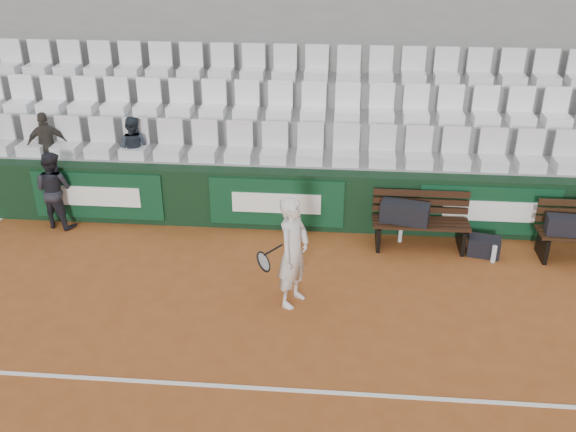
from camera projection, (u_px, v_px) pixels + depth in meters
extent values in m
plane|color=#9B4F23|center=(260.00, 389.00, 7.28)|extent=(80.00, 80.00, 0.00)
cube|color=white|center=(260.00, 388.00, 7.27)|extent=(18.00, 0.06, 0.01)
cube|color=black|center=(290.00, 200.00, 10.61)|extent=(18.00, 0.30, 1.00)
cube|color=#0C381E|center=(98.00, 196.00, 10.70)|extent=(2.20, 0.04, 0.82)
cube|color=#0C381E|center=(276.00, 202.00, 10.47)|extent=(2.20, 0.04, 0.82)
cube|color=#0C381E|center=(489.00, 210.00, 10.20)|extent=(2.20, 0.04, 0.82)
cube|color=gray|center=(293.00, 184.00, 11.17)|extent=(18.00, 0.95, 1.00)
cube|color=gray|center=(297.00, 153.00, 11.91)|extent=(18.00, 0.95, 1.45)
cube|color=gray|center=(300.00, 125.00, 12.66)|extent=(18.00, 0.95, 1.90)
cube|color=gray|center=(303.00, 54.00, 12.66)|extent=(18.00, 0.30, 4.40)
cube|color=silver|center=(292.00, 144.00, 10.65)|extent=(11.90, 0.44, 0.63)
cube|color=white|center=(296.00, 101.00, 11.29)|extent=(11.90, 0.44, 0.63)
cube|color=silver|center=(300.00, 63.00, 11.94)|extent=(11.90, 0.44, 0.63)
cube|color=black|center=(420.00, 235.00, 10.10)|extent=(1.50, 0.56, 0.45)
cube|color=black|center=(405.00, 212.00, 9.94)|extent=(0.79, 0.48, 0.32)
cube|color=black|center=(567.00, 225.00, 9.60)|extent=(0.61, 0.33, 0.27)
cube|color=black|center=(484.00, 246.00, 9.92)|extent=(0.53, 0.38, 0.30)
cylinder|color=silver|center=(400.00, 235.00, 10.31)|extent=(0.07, 0.07, 0.24)
cylinder|color=silver|center=(494.00, 254.00, 9.73)|extent=(0.08, 0.08, 0.27)
imported|color=silver|center=(293.00, 252.00, 8.48)|extent=(0.58, 0.68, 1.57)
torus|color=black|center=(263.00, 262.00, 8.58)|extent=(0.19, 0.30, 0.26)
cylinder|color=black|center=(273.00, 250.00, 8.49)|extent=(0.26, 0.03, 0.20)
imported|color=black|center=(54.00, 190.00, 10.58)|extent=(0.75, 0.64, 1.32)
imported|color=#342F29|center=(43.00, 120.00, 10.90)|extent=(0.74, 0.54, 1.17)
imported|color=#212731|center=(131.00, 123.00, 10.79)|extent=(0.61, 0.51, 1.15)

